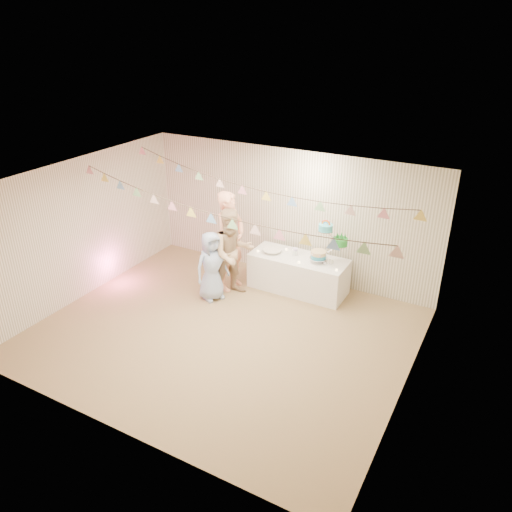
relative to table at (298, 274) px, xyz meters
The scene contains 23 objects.
floor 2.06m from the table, 103.78° to the right, with size 6.00×6.00×0.00m, color olive.
ceiling 3.03m from the table, 103.78° to the right, with size 6.00×6.00×0.00m, color silver.
back_wall 1.19m from the table, 132.62° to the left, with size 6.00×6.00×0.00m, color silver.
front_wall 4.60m from the table, 96.17° to the right, with size 6.00×6.00×0.00m, color silver.
left_wall 4.12m from the table, 150.47° to the right, with size 5.00×5.00×0.00m, color silver.
right_wall 3.34m from the table, 38.12° to the right, with size 5.00×5.00×0.00m, color silver.
table is the anchor object (origin of this frame).
cake_stand 0.96m from the table, ahead, with size 0.70×0.41×0.78m, color silver, non-canonical shape.
cake_bottom 0.63m from the table, ahead, with size 0.31×0.31×0.15m, color teal, non-canonical shape.
cake_middle 1.06m from the table, 10.86° to the left, with size 0.27×0.27×0.22m, color #1D8629, non-canonical shape.
cake_top_tier 1.14m from the table, ahead, with size 0.25×0.25×0.19m, color #40B9CB, non-canonical shape.
platter 0.68m from the table, behind, with size 0.37×0.37×0.02m, color white.
posy 0.49m from the table, 153.96° to the left, with size 0.14×0.14×0.16m, color white, non-canonical shape.
person_adult_a 1.45m from the table, 156.51° to the right, with size 0.71×0.47×1.96m, color #FAA582.
person_adult_b 1.36m from the table, 143.83° to the right, with size 0.84×0.65×1.72m, color tan.
person_child 1.69m from the table, 140.26° to the right, with size 0.65×0.42×1.34m, color #98AFD8.
bunting_back 2.24m from the table, 118.98° to the right, with size 5.60×1.10×0.40m, color pink, non-canonical shape.
bunting_front 2.97m from the table, 102.55° to the right, with size 5.60×0.90×0.36m, color #72A5E5, non-canonical shape.
tealight_0 0.89m from the table, 169.38° to the right, with size 0.04×0.04×0.03m, color #FFD88C.
tealight_1 0.54m from the table, 152.78° to the left, with size 0.04×0.04×0.03m, color #FFD88C.
tealight_2 0.44m from the table, 65.56° to the right, with size 0.04×0.04×0.03m, color #FFD88C.
tealight_3 0.55m from the table, 32.15° to the left, with size 0.04×0.04×0.03m, color #FFD88C.
tealight_4 0.92m from the table, 12.38° to the right, with size 0.04×0.04×0.03m, color #FFD88C.
Camera 1 is at (3.86, -5.87, 4.79)m, focal length 35.00 mm.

